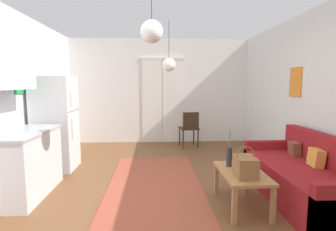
{
  "coord_description": "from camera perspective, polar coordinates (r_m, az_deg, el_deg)",
  "views": [
    {
      "loc": [
        -0.13,
        -3.15,
        1.51
      ],
      "look_at": [
        0.11,
        1.45,
        0.95
      ],
      "focal_mm": 27.96,
      "sensor_mm": 36.0,
      "label": 1
    }
  ],
  "objects": [
    {
      "name": "ground_plane",
      "position": [
        3.51,
        -0.57,
        -19.43
      ],
      "size": [
        5.11,
        7.76,
        0.1
      ],
      "primitive_type": "cube",
      "color": "brown"
    },
    {
      "name": "wall_back",
      "position": [
        6.78,
        -1.85,
        5.23
      ],
      "size": [
        4.71,
        0.13,
        2.64
      ],
      "color": "white",
      "rests_on": "ground_plane"
    },
    {
      "name": "area_rug",
      "position": [
        3.87,
        -2.88,
        -15.99
      ],
      "size": [
        1.38,
        3.3,
        0.01
      ],
      "primitive_type": "cube",
      "color": "#9E4733",
      "rests_on": "ground_plane"
    },
    {
      "name": "couch",
      "position": [
        3.92,
        27.95,
        -12.18
      ],
      "size": [
        0.84,
        1.93,
        0.85
      ],
      "color": "maroon",
      "rests_on": "ground_plane"
    },
    {
      "name": "coffee_table",
      "position": [
        3.39,
        15.78,
        -12.67
      ],
      "size": [
        0.5,
        0.89,
        0.45
      ],
      "color": "#A87542",
      "rests_on": "ground_plane"
    },
    {
      "name": "bamboo_vase",
      "position": [
        3.49,
        13.18,
        -8.71
      ],
      "size": [
        0.07,
        0.07,
        0.47
      ],
      "color": "#2D2D33",
      "rests_on": "coffee_table"
    },
    {
      "name": "handbag",
      "position": [
        3.17,
        16.51,
        -10.57
      ],
      "size": [
        0.24,
        0.33,
        0.35
      ],
      "color": "brown",
      "rests_on": "coffee_table"
    },
    {
      "name": "refrigerator",
      "position": [
        5.01,
        -23.3,
        -1.57
      ],
      "size": [
        0.67,
        0.64,
        1.64
      ],
      "color": "white",
      "rests_on": "ground_plane"
    },
    {
      "name": "kitchen_counter",
      "position": [
        4.01,
        -29.87,
        -4.23
      ],
      "size": [
        0.65,
        1.19,
        2.12
      ],
      "color": "silver",
      "rests_on": "ground_plane"
    },
    {
      "name": "accent_chair",
      "position": [
        6.22,
        4.71,
        -2.51
      ],
      "size": [
        0.48,
        0.46,
        0.86
      ],
      "rotation": [
        0.0,
        0.0,
        3.3
      ],
      "color": "#382619",
      "rests_on": "ground_plane"
    },
    {
      "name": "pendant_lamp_near",
      "position": [
        3.25,
        -3.56,
        17.78
      ],
      "size": [
        0.27,
        0.27,
        0.65
      ],
      "color": "black"
    },
    {
      "name": "pendant_lamp_far",
      "position": [
        4.87,
        0.2,
        11.01
      ],
      "size": [
        0.25,
        0.25,
        0.91
      ],
      "color": "black"
    }
  ]
}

